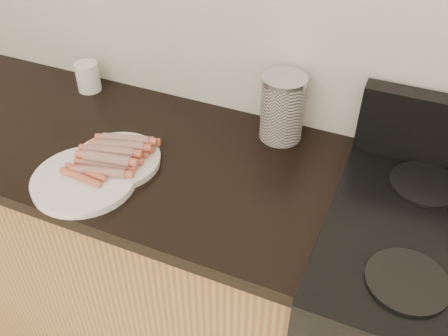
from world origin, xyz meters
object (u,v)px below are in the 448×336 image
at_px(main_plate, 117,161).
at_px(mug, 88,77).
at_px(canister, 282,108).
at_px(side_plate, 84,180).

xyz_separation_m(main_plate, mug, (-0.31, 0.31, 0.04)).
distance_m(main_plate, canister, 0.49).
height_order(side_plate, canister, canister).
bearing_deg(main_plate, canister, 39.11).
bearing_deg(mug, main_plate, -45.04).
relative_size(main_plate, canister, 1.20).
bearing_deg(side_plate, mug, 123.34).
xyz_separation_m(side_plate, mug, (-0.27, 0.41, 0.04)).
distance_m(side_plate, mug, 0.49).
height_order(canister, mug, canister).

